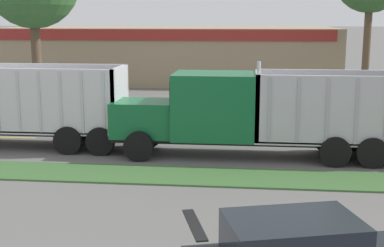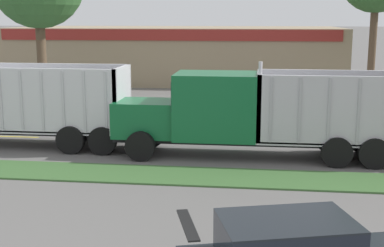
# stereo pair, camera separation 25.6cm
# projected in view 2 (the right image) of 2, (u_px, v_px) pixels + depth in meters

# --- Properties ---
(grass_verge) EXTENTS (120.00, 2.08, 0.06)m
(grass_verge) POSITION_uv_depth(u_px,v_px,m) (182.00, 176.00, 17.76)
(grass_verge) COLOR #3D6633
(grass_verge) RESTS_ON ground_plane
(centre_line_3) EXTENTS (2.40, 0.14, 0.01)m
(centre_line_3) POSITION_uv_depth(u_px,v_px,m) (13.00, 137.00, 23.68)
(centre_line_3) COLOR yellow
(centre_line_3) RESTS_ON ground_plane
(centre_line_4) EXTENTS (2.40, 0.14, 0.01)m
(centre_line_4) POSITION_uv_depth(u_px,v_px,m) (132.00, 140.00, 23.02)
(centre_line_4) COLOR yellow
(centre_line_4) RESTS_ON ground_plane
(centre_line_5) EXTENTS (2.40, 0.14, 0.01)m
(centre_line_5) POSITION_uv_depth(u_px,v_px,m) (258.00, 144.00, 22.36)
(centre_line_5) COLOR yellow
(centre_line_5) RESTS_ON ground_plane
(dump_truck_trail) EXTENTS (11.43, 2.57, 3.67)m
(dump_truck_trail) POSITION_uv_depth(u_px,v_px,m) (241.00, 115.00, 20.05)
(dump_truck_trail) COLOR black
(dump_truck_trail) RESTS_ON ground_plane
(store_building_backdrop) EXTENTS (26.53, 12.10, 4.37)m
(store_building_backdrop) POSITION_uv_depth(u_px,v_px,m) (178.00, 53.00, 45.10)
(store_building_backdrop) COLOR #9E896B
(store_building_backdrop) RESTS_ON ground_plane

